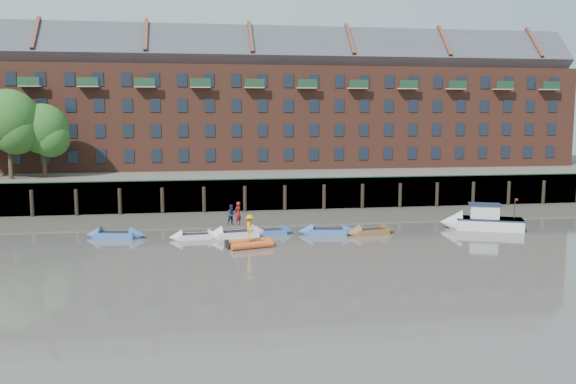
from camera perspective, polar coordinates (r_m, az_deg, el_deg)
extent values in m
plane|color=#5C5750|center=(39.58, 1.63, -6.82)|extent=(220.00, 220.00, 0.00)
cube|color=#3D382F|center=(57.00, -1.71, -2.45)|extent=(110.00, 8.00, 0.50)
cube|color=#4C4336|center=(53.68, -1.25, -3.06)|extent=(110.00, 1.60, 0.10)
cube|color=#2D2A26|center=(61.07, -2.24, -0.27)|extent=(110.00, 0.80, 3.20)
cylinder|color=black|center=(61.87, -22.84, -1.03)|extent=(0.36, 0.36, 2.60)
cylinder|color=black|center=(61.03, -19.19, -0.97)|extent=(0.36, 0.36, 2.60)
cylinder|color=black|center=(60.45, -15.46, -0.90)|extent=(0.36, 0.36, 2.60)
cylinder|color=black|center=(60.12, -11.67, -0.83)|extent=(0.36, 0.36, 2.60)
cylinder|color=black|center=(60.06, -7.86, -0.75)|extent=(0.36, 0.36, 2.60)
cylinder|color=black|center=(60.27, -4.05, -0.67)|extent=(0.36, 0.36, 2.60)
cylinder|color=black|center=(60.74, -0.29, -0.59)|extent=(0.36, 0.36, 2.60)
cylinder|color=black|center=(61.47, 3.40, -0.51)|extent=(0.36, 0.36, 2.60)
cylinder|color=black|center=(62.44, 6.98, -0.43)|extent=(0.36, 0.36, 2.60)
cylinder|color=black|center=(63.66, 10.45, -0.35)|extent=(0.36, 0.36, 2.60)
cylinder|color=black|center=(65.09, 13.77, -0.27)|extent=(0.36, 0.36, 2.60)
cylinder|color=black|center=(66.74, 16.94, -0.20)|extent=(0.36, 0.36, 2.60)
cylinder|color=black|center=(68.58, 19.95, -0.12)|extent=(0.36, 0.36, 2.60)
cylinder|color=black|center=(70.59, 22.79, -0.06)|extent=(0.36, 0.36, 2.60)
cube|color=#264C2D|center=(60.58, -2.21, 1.24)|extent=(110.00, 0.06, 0.10)
cube|color=#5E594D|center=(74.50, -3.47, 1.10)|extent=(110.00, 28.00, 3.20)
cube|color=brown|center=(75.05, -3.59, 6.96)|extent=(80.00, 10.00, 12.00)
cube|color=#42444C|center=(75.35, -3.64, 12.44)|extent=(80.60, 15.56, 15.56)
cube|color=black|center=(72.36, -24.15, 2.99)|extent=(1.10, 0.12, 1.50)
cube|color=black|center=(71.64, -21.83, 3.07)|extent=(1.10, 0.12, 1.50)
cube|color=black|center=(71.03, -19.47, 3.14)|extent=(1.10, 0.12, 1.50)
cube|color=black|center=(70.55, -17.07, 3.21)|extent=(1.10, 0.12, 1.50)
cube|color=black|center=(70.19, -14.64, 3.28)|extent=(1.10, 0.12, 1.50)
cube|color=black|center=(69.96, -12.19, 3.34)|extent=(1.10, 0.12, 1.50)
cube|color=black|center=(69.86, -9.73, 3.39)|extent=(1.10, 0.12, 1.50)
cube|color=black|center=(69.88, -7.27, 3.44)|extent=(1.10, 0.12, 1.50)
cube|color=black|center=(70.04, -4.81, 3.48)|extent=(1.10, 0.12, 1.50)
cube|color=black|center=(70.32, -2.37, 3.52)|extent=(1.10, 0.12, 1.50)
cube|color=black|center=(70.73, 0.05, 3.54)|extent=(1.10, 0.12, 1.50)
cube|color=black|center=(71.26, 2.44, 3.57)|extent=(1.10, 0.12, 1.50)
cube|color=black|center=(71.92, 4.79, 3.58)|extent=(1.10, 0.12, 1.50)
cube|color=black|center=(72.69, 7.09, 3.59)|extent=(1.10, 0.12, 1.50)
cube|color=black|center=(73.58, 9.34, 3.59)|extent=(1.10, 0.12, 1.50)
cube|color=black|center=(74.57, 11.53, 3.59)|extent=(1.10, 0.12, 1.50)
cube|color=black|center=(75.68, 13.67, 3.58)|extent=(1.10, 0.12, 1.50)
cube|color=black|center=(76.88, 15.73, 3.57)|extent=(1.10, 0.12, 1.50)
cube|color=black|center=(78.18, 17.74, 3.56)|extent=(1.10, 0.12, 1.50)
cube|color=black|center=(79.57, 19.67, 3.54)|extent=(1.10, 0.12, 1.50)
cube|color=black|center=(81.05, 21.54, 3.52)|extent=(1.10, 0.12, 1.50)
cube|color=black|center=(82.61, 23.33, 3.49)|extent=(1.10, 0.12, 1.50)
cube|color=black|center=(72.23, -24.27, 5.20)|extent=(1.10, 0.12, 1.50)
cube|color=black|center=(71.51, -21.94, 5.30)|extent=(1.10, 0.12, 1.50)
cube|color=black|center=(70.90, -19.57, 5.40)|extent=(1.10, 0.12, 1.50)
cube|color=black|center=(70.42, -17.16, 5.48)|extent=(1.10, 0.12, 1.50)
cube|color=black|center=(70.06, -14.72, 5.56)|extent=(1.10, 0.12, 1.50)
cube|color=black|center=(69.83, -12.25, 5.63)|extent=(1.10, 0.12, 1.50)
cube|color=black|center=(69.73, -9.78, 5.69)|extent=(1.10, 0.12, 1.50)
cube|color=black|center=(69.75, -7.30, 5.73)|extent=(1.10, 0.12, 1.50)
cube|color=black|center=(69.91, -4.83, 5.77)|extent=(1.10, 0.12, 1.50)
cube|color=black|center=(70.19, -2.38, 5.80)|extent=(1.10, 0.12, 1.50)
cube|color=black|center=(70.60, 0.05, 5.81)|extent=(1.10, 0.12, 1.50)
cube|color=black|center=(71.13, 2.45, 5.82)|extent=(1.10, 0.12, 1.50)
cube|color=black|center=(71.79, 4.81, 5.81)|extent=(1.10, 0.12, 1.50)
cube|color=black|center=(72.56, 7.13, 5.80)|extent=(1.10, 0.12, 1.50)
cube|color=black|center=(73.45, 9.39, 5.77)|extent=(1.10, 0.12, 1.50)
cube|color=black|center=(74.45, 11.59, 5.74)|extent=(1.10, 0.12, 1.50)
cube|color=black|center=(75.55, 13.73, 5.70)|extent=(1.10, 0.12, 1.50)
cube|color=black|center=(76.76, 15.81, 5.66)|extent=(1.10, 0.12, 1.50)
cube|color=black|center=(78.06, 17.82, 5.61)|extent=(1.10, 0.12, 1.50)
cube|color=black|center=(79.46, 19.76, 5.55)|extent=(1.10, 0.12, 1.50)
cube|color=black|center=(80.94, 21.63, 5.49)|extent=(1.10, 0.12, 1.50)
cube|color=black|center=(82.50, 23.43, 5.43)|extent=(1.10, 0.12, 1.50)
cube|color=black|center=(72.22, -24.38, 7.42)|extent=(1.10, 0.12, 1.50)
cube|color=black|center=(71.49, -22.05, 7.54)|extent=(1.10, 0.12, 1.50)
cube|color=black|center=(70.88, -19.66, 7.66)|extent=(1.10, 0.12, 1.50)
cube|color=black|center=(70.40, -17.24, 7.76)|extent=(1.10, 0.12, 1.50)
cube|color=black|center=(70.04, -14.79, 7.85)|extent=(1.10, 0.12, 1.50)
cube|color=black|center=(69.81, -12.32, 7.93)|extent=(1.10, 0.12, 1.50)
cube|color=black|center=(69.71, -9.83, 7.99)|extent=(1.10, 0.12, 1.50)
cube|color=black|center=(69.73, -7.34, 8.03)|extent=(1.10, 0.12, 1.50)
cube|color=black|center=(69.89, -4.86, 8.07)|extent=(1.10, 0.12, 1.50)
cube|color=black|center=(70.17, -2.39, 8.08)|extent=(1.10, 0.12, 1.50)
cube|color=black|center=(70.58, 0.05, 8.08)|extent=(1.10, 0.12, 1.50)
cube|color=black|center=(71.11, 2.47, 8.07)|extent=(1.10, 0.12, 1.50)
cube|color=black|center=(71.77, 4.84, 8.05)|extent=(1.10, 0.12, 1.50)
cube|color=black|center=(72.54, 7.16, 8.01)|extent=(1.10, 0.12, 1.50)
cube|color=black|center=(73.43, 9.43, 7.96)|extent=(1.10, 0.12, 1.50)
cube|color=black|center=(74.43, 11.64, 7.90)|extent=(1.10, 0.12, 1.50)
cube|color=black|center=(75.54, 13.80, 7.83)|extent=(1.10, 0.12, 1.50)
cube|color=black|center=(76.74, 15.88, 7.75)|extent=(1.10, 0.12, 1.50)
cube|color=black|center=(78.04, 17.90, 7.66)|extent=(1.10, 0.12, 1.50)
cube|color=black|center=(79.44, 19.85, 7.57)|extent=(1.10, 0.12, 1.50)
cube|color=black|center=(80.92, 21.72, 7.47)|extent=(1.10, 0.12, 1.50)
cube|color=black|center=(82.49, 23.53, 7.37)|extent=(1.10, 0.12, 1.50)
cube|color=black|center=(72.30, -24.50, 9.64)|extent=(1.10, 0.12, 1.50)
cube|color=black|center=(71.58, -22.16, 9.78)|extent=(1.10, 0.12, 1.50)
cube|color=black|center=(70.97, -19.76, 9.92)|extent=(1.10, 0.12, 1.50)
cube|color=black|center=(70.49, -17.33, 10.03)|extent=(1.10, 0.12, 1.50)
cube|color=black|center=(70.13, -14.87, 10.14)|extent=(1.10, 0.12, 1.50)
cube|color=black|center=(69.90, -12.38, 10.22)|extent=(1.10, 0.12, 1.50)
cube|color=black|center=(69.80, -9.88, 10.29)|extent=(1.10, 0.12, 1.50)
cube|color=black|center=(69.83, -7.38, 10.33)|extent=(1.10, 0.12, 1.50)
cube|color=black|center=(69.98, -4.88, 10.36)|extent=(1.10, 0.12, 1.50)
cube|color=black|center=(70.26, -2.40, 10.37)|extent=(1.10, 0.12, 1.50)
cube|color=black|center=(70.67, 0.05, 10.35)|extent=(1.10, 0.12, 1.50)
cube|color=black|center=(71.21, 2.48, 10.33)|extent=(1.10, 0.12, 1.50)
cube|color=black|center=(71.86, 4.86, 10.28)|extent=(1.10, 0.12, 1.50)
cube|color=black|center=(72.63, 7.20, 10.22)|extent=(1.10, 0.12, 1.50)
cube|color=black|center=(73.52, 9.48, 10.14)|extent=(1.10, 0.12, 1.50)
cube|color=black|center=(74.52, 11.70, 10.05)|extent=(1.10, 0.12, 1.50)
cube|color=black|center=(75.62, 13.86, 9.95)|extent=(1.10, 0.12, 1.50)
cube|color=black|center=(76.83, 15.95, 9.84)|extent=(1.10, 0.12, 1.50)
cube|color=black|center=(78.13, 17.98, 9.71)|extent=(1.10, 0.12, 1.50)
cube|color=black|center=(79.52, 19.93, 9.59)|extent=(1.10, 0.12, 1.50)
cube|color=black|center=(81.00, 21.82, 9.45)|extent=(1.10, 0.12, 1.50)
cube|color=black|center=(82.56, 23.63, 9.31)|extent=(1.10, 0.12, 1.50)
cylinder|color=#3A281C|center=(66.79, -24.56, 3.15)|extent=(0.44, 0.44, 4.75)
sphere|color=#306623|center=(66.66, -24.72, 6.16)|extent=(6.08, 6.08, 6.08)
cylinder|color=#3A281C|center=(67.04, -21.84, 2.98)|extent=(0.44, 0.44, 4.00)
sphere|color=#306623|center=(66.91, -21.97, 5.51)|extent=(5.12, 5.12, 5.12)
cube|color=#3C5FA9|center=(49.76, -15.82, -3.89)|extent=(3.25, 1.93, 0.48)
cone|color=#3C5FA9|center=(49.24, -13.85, -3.94)|extent=(1.42, 1.57, 1.37)
cone|color=#3C5FA9|center=(50.33, -17.75, -3.83)|extent=(1.42, 1.57, 1.37)
cube|color=black|center=(49.71, -15.83, -3.64)|extent=(2.69, 1.50, 0.06)
cube|color=silver|center=(48.04, -8.68, -4.13)|extent=(2.68, 1.37, 0.41)
cone|color=silver|center=(48.19, -6.89, -4.06)|extent=(1.10, 1.25, 1.17)
cone|color=silver|center=(47.95, -10.49, -4.19)|extent=(1.10, 1.25, 1.17)
cube|color=black|center=(48.01, -8.69, -3.91)|extent=(2.22, 1.04, 0.06)
cube|color=silver|center=(48.26, -4.77, -3.96)|extent=(3.41, 1.94, 0.50)
cone|color=silver|center=(48.71, -2.62, -3.83)|extent=(1.47, 1.63, 1.45)
cone|color=silver|center=(47.87, -6.97, -4.08)|extent=(1.47, 1.63, 1.45)
cube|color=black|center=(48.21, -4.78, -3.69)|extent=(2.82, 1.50, 0.06)
cube|color=#3C5FA9|center=(49.23, -1.73, -3.77)|extent=(2.71, 1.48, 0.40)
cone|color=#3C5FA9|center=(49.62, -0.03, -3.68)|extent=(1.14, 1.28, 1.17)
cone|color=#3C5FA9|center=(48.89, -3.44, -3.86)|extent=(1.14, 1.28, 1.17)
cube|color=black|center=(49.20, -1.73, -3.56)|extent=(2.25, 1.13, 0.06)
cube|color=#3C5FA9|center=(49.36, 3.72, -3.71)|extent=(3.24, 1.87, 0.48)
cone|color=#3C5FA9|center=(49.48, 5.78, -3.70)|extent=(1.40, 1.56, 1.38)
cone|color=#3C5FA9|center=(49.30, 1.65, -3.71)|extent=(1.40, 1.56, 1.38)
cube|color=black|center=(49.32, 3.72, -3.46)|extent=(2.68, 1.45, 0.06)
cube|color=brown|center=(49.75, 7.77, -3.70)|extent=(2.97, 1.77, 0.43)
cone|color=brown|center=(50.52, 9.40, -3.56)|extent=(1.31, 1.44, 1.26)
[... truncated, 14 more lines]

